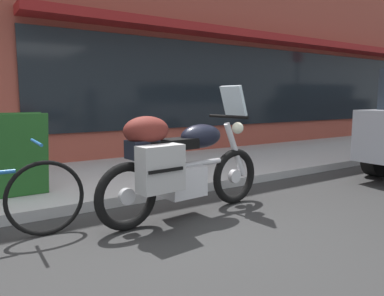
{
  "coord_description": "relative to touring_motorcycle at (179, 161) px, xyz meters",
  "views": [
    {
      "loc": [
        -1.77,
        -2.9,
        1.26
      ],
      "look_at": [
        0.53,
        0.56,
        0.7
      ],
      "focal_mm": 34.39,
      "sensor_mm": 36.0,
      "label": 1
    }
  ],
  "objects": [
    {
      "name": "sandwich_board_sign",
      "position": [
        -1.29,
        1.42,
        -0.0
      ],
      "size": [
        0.55,
        0.42,
        0.97
      ],
      "color": "#1E511E",
      "rests_on": "sidewalk_curb"
    },
    {
      "name": "storefront_building",
      "position": [
        6.56,
        3.59,
        2.37
      ],
      "size": [
        21.53,
        0.9,
        6.09
      ],
      "color": "brown",
      "rests_on": "ground_plane"
    },
    {
      "name": "ground_plane",
      "position": [
        -0.2,
        -0.32,
        -0.61
      ],
      "size": [
        80.0,
        80.0,
        0.0
      ],
      "primitive_type": "plane",
      "color": "#2A2A2A"
    },
    {
      "name": "touring_motorcycle",
      "position": [
        0.0,
        0.0,
        0.0
      ],
      "size": [
        2.12,
        0.79,
        1.41
      ],
      "color": "black",
      "rests_on": "ground_plane"
    }
  ]
}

